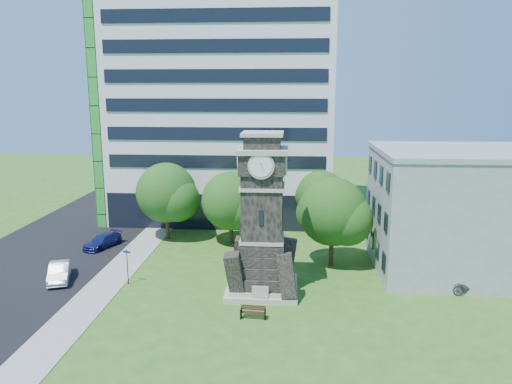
# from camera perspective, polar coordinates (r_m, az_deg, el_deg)

# --- Properties ---
(ground) EXTENTS (160.00, 160.00, 0.00)m
(ground) POSITION_cam_1_polar(r_m,az_deg,el_deg) (37.84, -4.12, -12.18)
(ground) COLOR #2C5A19
(ground) RESTS_ON ground
(sidewalk) EXTENTS (3.00, 70.00, 0.06)m
(sidewalk) POSITION_cam_1_polar(r_m,az_deg,el_deg) (44.57, -15.50, -8.77)
(sidewalk) COLOR gray
(sidewalk) RESTS_ON ground
(street) EXTENTS (14.00, 80.00, 0.02)m
(street) POSITION_cam_1_polar(r_m,az_deg,el_deg) (48.05, -25.18, -8.00)
(street) COLOR black
(street) RESTS_ON ground
(clock_tower) EXTENTS (5.40, 5.40, 12.22)m
(clock_tower) POSITION_cam_1_polar(r_m,az_deg,el_deg) (37.64, 0.73, -3.73)
(clock_tower) COLOR #B4AB9D
(clock_tower) RESTS_ON ground
(office_tall) EXTENTS (26.20, 15.11, 28.60)m
(office_tall) POSITION_cam_1_polar(r_m,az_deg,el_deg) (60.64, -3.82, 10.69)
(office_tall) COLOR white
(office_tall) RESTS_ON ground
(office_low) EXTENTS (15.20, 12.20, 10.40)m
(office_low) POSITION_cam_1_polar(r_m,az_deg,el_deg) (45.86, 22.90, -1.94)
(office_low) COLOR #9EA0A3
(office_low) RESTS_ON ground
(car_street_mid) EXTENTS (2.91, 4.64, 1.44)m
(car_street_mid) POSITION_cam_1_polar(r_m,az_deg,el_deg) (44.00, -21.55, -8.49)
(car_street_mid) COLOR #AFB2B7
(car_street_mid) RESTS_ON ground
(car_street_north) EXTENTS (3.27, 4.70, 1.26)m
(car_street_north) POSITION_cam_1_polar(r_m,az_deg,el_deg) (51.41, -17.15, -5.39)
(car_street_north) COLOR navy
(car_street_north) RESTS_ON ground
(car_east_lot) EXTENTS (5.94, 3.46, 1.55)m
(car_east_lot) POSITION_cam_1_polar(r_m,az_deg,el_deg) (41.92, 19.70, -9.28)
(car_east_lot) COLOR #56575C
(car_east_lot) RESTS_ON ground
(park_bench) EXTENTS (1.74, 0.46, 0.90)m
(park_bench) POSITION_cam_1_polar(r_m,az_deg,el_deg) (34.79, -0.33, -13.53)
(park_bench) COLOR black
(park_bench) RESTS_ON ground
(street_sign) EXTENTS (0.69, 0.07, 2.87)m
(street_sign) POSITION_cam_1_polar(r_m,az_deg,el_deg) (41.15, -14.50, -7.84)
(street_sign) COLOR black
(street_sign) RESTS_ON ground
(tree_nw) EXTENTS (6.74, 6.12, 7.96)m
(tree_nw) POSITION_cam_1_polar(r_m,az_deg,el_deg) (51.78, -10.12, -0.28)
(tree_nw) COLOR #332114
(tree_nw) RESTS_ON ground
(tree_nc) EXTENTS (6.44, 5.85, 7.34)m
(tree_nc) POSITION_cam_1_polar(r_m,az_deg,el_deg) (49.42, -2.79, -1.22)
(tree_nc) COLOR #332114
(tree_nc) RESTS_ON ground
(tree_ne) EXTENTS (5.75, 5.23, 6.90)m
(tree_ne) POSITION_cam_1_polar(r_m,az_deg,el_deg) (53.21, 7.51, -0.51)
(tree_ne) COLOR #332114
(tree_ne) RESTS_ON ground
(tree_east) EXTENTS (6.56, 5.96, 7.88)m
(tree_east) POSITION_cam_1_polar(r_m,az_deg,el_deg) (43.65, 8.83, -2.48)
(tree_east) COLOR #332114
(tree_east) RESTS_ON ground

